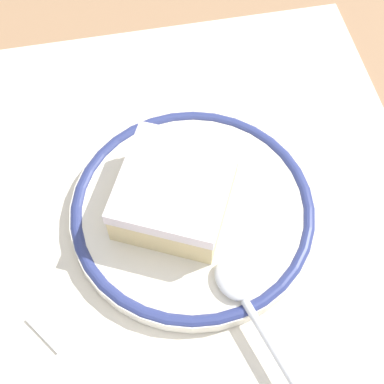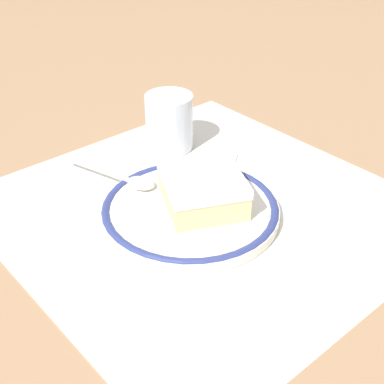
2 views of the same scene
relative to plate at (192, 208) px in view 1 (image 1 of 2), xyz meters
name	(u,v)px [view 1 (image 1 of 2)]	position (x,y,z in m)	size (l,w,h in m)	color
ground_plane	(169,220)	(-0.02, 0.00, -0.01)	(2.40, 2.40, 0.00)	#9E7551
placemat	(169,220)	(-0.02, 0.00, -0.01)	(0.42, 0.42, 0.00)	beige
plate	(192,208)	(0.00, 0.00, 0.00)	(0.19, 0.19, 0.01)	silver
cake_slice	(175,192)	(-0.01, 0.00, 0.02)	(0.11, 0.11, 0.04)	beige
spoon	(248,305)	(0.02, -0.09, 0.01)	(0.05, 0.13, 0.01)	silver
napkin	(19,156)	(-0.13, 0.08, -0.01)	(0.11, 0.10, 0.00)	white
sugar_packet	(63,327)	(-0.11, -0.08, 0.00)	(0.05, 0.03, 0.01)	white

